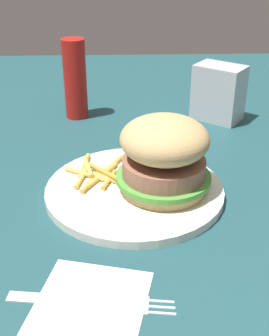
{
  "coord_description": "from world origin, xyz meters",
  "views": [
    {
      "loc": [
        0.04,
        0.52,
        0.33
      ],
      "look_at": [
        0.02,
        -0.02,
        0.04
      ],
      "focal_mm": 47.77,
      "sensor_mm": 36.0,
      "label": 1
    }
  ],
  "objects_px": {
    "napkin": "(91,302)",
    "ketchup_bottle": "(75,79)",
    "napkin_dispenser": "(219,93)",
    "plate": "(134,190)",
    "fork": "(92,300)",
    "sandwich": "(164,155)",
    "fries_pile": "(97,173)"
  },
  "relations": [
    {
      "from": "fries_pile",
      "to": "ketchup_bottle",
      "type": "xyz_separation_m",
      "value": [
        0.05,
        -0.27,
        0.06
      ]
    },
    {
      "from": "napkin_dispenser",
      "to": "ketchup_bottle",
      "type": "bearing_deg",
      "value": 32.95
    },
    {
      "from": "fork",
      "to": "ketchup_bottle",
      "type": "xyz_separation_m",
      "value": [
        0.05,
        -0.5,
        0.07
      ]
    },
    {
      "from": "plate",
      "to": "sandwich",
      "type": "xyz_separation_m",
      "value": [
        -0.04,
        0.01,
        0.06
      ]
    },
    {
      "from": "plate",
      "to": "sandwich",
      "type": "distance_m",
      "value": 0.07
    },
    {
      "from": "fries_pile",
      "to": "ketchup_bottle",
      "type": "bearing_deg",
      "value": -79.56
    },
    {
      "from": "plate",
      "to": "fork",
      "type": "height_order",
      "value": "plate"
    },
    {
      "from": "napkin_dispenser",
      "to": "ketchup_bottle",
      "type": "relative_size",
      "value": 0.7
    },
    {
      "from": "fries_pile",
      "to": "napkin",
      "type": "height_order",
      "value": "fries_pile"
    },
    {
      "from": "napkin",
      "to": "napkin_dispenser",
      "type": "relative_size",
      "value": 1.04
    },
    {
      "from": "napkin_dispenser",
      "to": "ketchup_bottle",
      "type": "height_order",
      "value": "ketchup_bottle"
    },
    {
      "from": "napkin",
      "to": "ketchup_bottle",
      "type": "distance_m",
      "value": 0.51
    },
    {
      "from": "plate",
      "to": "napkin_dispenser",
      "type": "xyz_separation_m",
      "value": [
        -0.17,
        -0.28,
        0.05
      ]
    },
    {
      "from": "fries_pile",
      "to": "napkin",
      "type": "distance_m",
      "value": 0.24
    },
    {
      "from": "plate",
      "to": "sandwich",
      "type": "height_order",
      "value": "sandwich"
    },
    {
      "from": "fries_pile",
      "to": "napkin_dispenser",
      "type": "xyz_separation_m",
      "value": [
        -0.23,
        -0.24,
        0.04
      ]
    },
    {
      "from": "sandwich",
      "to": "napkin_dispenser",
      "type": "relative_size",
      "value": 1.24
    },
    {
      "from": "plate",
      "to": "sandwich",
      "type": "relative_size",
      "value": 1.91
    },
    {
      "from": "fries_pile",
      "to": "napkin",
      "type": "bearing_deg",
      "value": 90.74
    },
    {
      "from": "plate",
      "to": "ketchup_bottle",
      "type": "relative_size",
      "value": 1.64
    },
    {
      "from": "fries_pile",
      "to": "ketchup_bottle",
      "type": "relative_size",
      "value": 0.74
    },
    {
      "from": "fork",
      "to": "ketchup_bottle",
      "type": "distance_m",
      "value": 0.51
    },
    {
      "from": "ketchup_bottle",
      "to": "napkin_dispenser",
      "type": "bearing_deg",
      "value": 175.42
    },
    {
      "from": "plate",
      "to": "fork",
      "type": "xyz_separation_m",
      "value": [
        0.05,
        0.21,
        -0.0
      ]
    },
    {
      "from": "plate",
      "to": "sandwich",
      "type": "bearing_deg",
      "value": 172.11
    },
    {
      "from": "fries_pile",
      "to": "napkin_dispenser",
      "type": "relative_size",
      "value": 1.06
    },
    {
      "from": "napkin",
      "to": "napkin_dispenser",
      "type": "distance_m",
      "value": 0.53
    },
    {
      "from": "napkin_dispenser",
      "to": "ketchup_bottle",
      "type": "xyz_separation_m",
      "value": [
        0.27,
        -0.02,
        0.02
      ]
    },
    {
      "from": "fries_pile",
      "to": "napkin",
      "type": "relative_size",
      "value": 1.03
    },
    {
      "from": "sandwich",
      "to": "napkin_dispenser",
      "type": "bearing_deg",
      "value": -115.04
    },
    {
      "from": "plate",
      "to": "napkin_dispenser",
      "type": "height_order",
      "value": "napkin_dispenser"
    },
    {
      "from": "plate",
      "to": "fork",
      "type": "bearing_deg",
      "value": 76.41
    }
  ]
}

